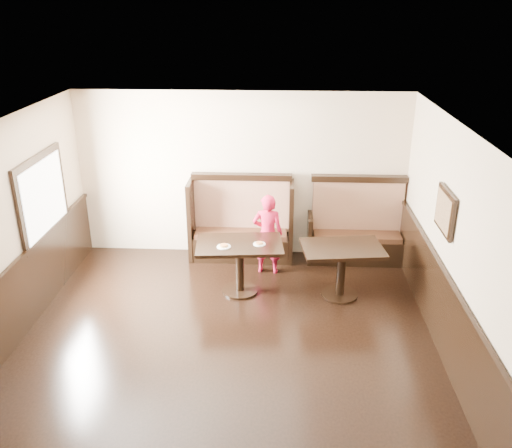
# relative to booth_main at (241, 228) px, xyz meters

# --- Properties ---
(ground) EXTENTS (7.00, 7.00, 0.00)m
(ground) POSITION_rel_booth_main_xyz_m (0.00, -3.30, -0.53)
(ground) COLOR black
(ground) RESTS_ON ground
(room_shell) EXTENTS (7.00, 7.00, 7.00)m
(room_shell) POSITION_rel_booth_main_xyz_m (-0.30, -3.01, 0.14)
(room_shell) COLOR #C5AB8F
(room_shell) RESTS_ON ground
(booth_main) EXTENTS (1.75, 0.72, 1.45)m
(booth_main) POSITION_rel_booth_main_xyz_m (0.00, 0.00, 0.00)
(booth_main) COLOR black
(booth_main) RESTS_ON ground
(booth_neighbor) EXTENTS (1.65, 0.72, 1.45)m
(booth_neighbor) POSITION_rel_booth_main_xyz_m (1.95, -0.00, -0.05)
(booth_neighbor) COLOR black
(booth_neighbor) RESTS_ON ground
(table_main) EXTENTS (1.33, 0.91, 0.81)m
(table_main) POSITION_rel_booth_main_xyz_m (0.07, -1.23, 0.09)
(table_main) COLOR black
(table_main) RESTS_ON ground
(table_neighbor) EXTENTS (1.25, 0.90, 0.81)m
(table_neighbor) POSITION_rel_booth_main_xyz_m (1.58, -1.28, 0.08)
(table_neighbor) COLOR black
(table_neighbor) RESTS_ON ground
(child) EXTENTS (0.50, 0.35, 1.33)m
(child) POSITION_rel_booth_main_xyz_m (0.46, -0.56, 0.14)
(child) COLOR #BA1335
(child) RESTS_ON ground
(pizza_plate_left) EXTENTS (0.21, 0.21, 0.04)m
(pizza_plate_left) POSITION_rel_booth_main_xyz_m (-0.15, -1.37, 0.29)
(pizza_plate_left) COLOR white
(pizza_plate_left) RESTS_ON table_main
(pizza_plate_right) EXTENTS (0.18, 0.18, 0.03)m
(pizza_plate_right) POSITION_rel_booth_main_xyz_m (0.36, -1.26, 0.29)
(pizza_plate_right) COLOR white
(pizza_plate_right) RESTS_ON table_main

